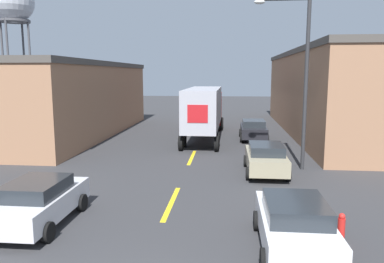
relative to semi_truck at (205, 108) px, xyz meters
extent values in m
cube|color=yellow|center=(-0.32, -15.56, -2.34)|extent=(0.20, 3.95, 0.01)
cube|color=yellow|center=(-0.32, -7.36, -2.34)|extent=(0.20, 3.95, 0.01)
cube|color=#9E7051|center=(-11.99, 0.46, 0.47)|extent=(8.84, 21.47, 5.63)
cube|color=#4C4742|center=(-11.99, 0.46, 3.48)|extent=(9.04, 21.67, 0.40)
cube|color=#9E7051|center=(10.96, 3.57, 0.95)|extent=(8.05, 26.45, 6.59)
cube|color=#4C4742|center=(10.96, 3.57, 4.44)|extent=(8.25, 26.65, 0.40)
cube|color=#B21919|center=(0.06, 4.92, -0.43)|extent=(2.27, 3.20, 2.81)
cube|color=#A8A8B2|center=(-0.02, -1.58, 0.21)|extent=(2.46, 9.25, 2.85)
cube|color=red|center=(-0.07, -6.21, 0.21)|extent=(1.30, 0.04, 1.14)
cylinder|color=black|center=(1.24, 5.30, -1.83)|extent=(0.29, 1.03, 1.03)
cylinder|color=black|center=(-1.12, 5.33, -1.83)|extent=(0.29, 1.03, 1.03)
cylinder|color=black|center=(1.22, 4.03, -1.83)|extent=(0.29, 1.03, 1.03)
cylinder|color=black|center=(-1.13, 4.06, -1.83)|extent=(0.29, 1.03, 1.03)
cylinder|color=black|center=(1.13, -4.01, -1.83)|extent=(0.29, 1.03, 1.03)
cylinder|color=black|center=(-1.22, -3.98, -1.83)|extent=(0.29, 1.03, 1.03)
cylinder|color=black|center=(1.12, -5.41, -1.83)|extent=(0.29, 1.03, 1.03)
cylinder|color=black|center=(-1.24, -5.38, -1.83)|extent=(0.29, 1.03, 1.03)
cube|color=tan|center=(3.79, -10.65, -1.66)|extent=(1.88, 4.26, 0.75)
cube|color=#23282D|center=(3.79, -10.78, -1.05)|extent=(1.65, 2.22, 0.47)
cylinder|color=black|center=(4.73, -9.33, -2.03)|extent=(0.22, 0.63, 0.63)
cylinder|color=black|center=(2.85, -9.33, -2.03)|extent=(0.22, 0.63, 0.63)
cylinder|color=black|center=(4.73, -11.97, -2.03)|extent=(0.22, 0.63, 0.63)
cylinder|color=black|center=(2.85, -11.97, -2.03)|extent=(0.22, 0.63, 0.63)
cube|color=silver|center=(-4.43, -18.03, -1.66)|extent=(1.88, 4.26, 0.75)
cube|color=#23282D|center=(-4.43, -18.16, -1.05)|extent=(1.65, 2.22, 0.47)
cylinder|color=black|center=(-3.49, -16.71, -2.03)|extent=(0.22, 0.63, 0.63)
cylinder|color=black|center=(-5.37, -16.71, -2.03)|extent=(0.22, 0.63, 0.63)
cylinder|color=black|center=(-3.49, -19.35, -2.03)|extent=(0.22, 0.63, 0.63)
cube|color=black|center=(3.79, -0.62, -1.66)|extent=(1.88, 4.26, 0.75)
cube|color=#23282D|center=(3.79, -0.75, -1.05)|extent=(1.65, 2.22, 0.47)
cylinder|color=black|center=(4.73, 0.70, -2.03)|extent=(0.22, 0.63, 0.63)
cylinder|color=black|center=(2.85, 0.70, -2.03)|extent=(0.22, 0.63, 0.63)
cylinder|color=black|center=(4.73, -1.95, -2.03)|extent=(0.22, 0.63, 0.63)
cylinder|color=black|center=(2.85, -1.95, -2.03)|extent=(0.22, 0.63, 0.63)
cube|color=silver|center=(3.79, -19.14, -1.66)|extent=(1.88, 4.26, 0.75)
cube|color=#23282D|center=(3.79, -19.27, -1.05)|extent=(1.65, 2.22, 0.47)
cylinder|color=black|center=(4.73, -17.82, -2.03)|extent=(0.22, 0.63, 0.63)
cylinder|color=black|center=(2.85, -17.82, -2.03)|extent=(0.22, 0.63, 0.63)
cylinder|color=black|center=(2.85, -20.46, -2.03)|extent=(0.22, 0.63, 0.63)
cylinder|color=#47474C|center=(-24.42, 18.45, 3.71)|extent=(0.28, 0.28, 12.10)
cylinder|color=#47474C|center=(-26.32, 20.35, 3.71)|extent=(0.28, 0.28, 12.10)
cylinder|color=#47474C|center=(-28.22, 18.45, 3.71)|extent=(0.28, 0.28, 12.10)
cylinder|color=#47474C|center=(-26.32, 16.55, 3.71)|extent=(0.28, 0.28, 12.10)
cylinder|color=#4C4C51|center=(-26.32, 18.45, 9.56)|extent=(4.08, 4.08, 0.30)
sphere|color=#B7BCC6|center=(-26.32, 18.45, 12.07)|extent=(5.43, 5.43, 5.43)
cylinder|color=#2D2D30|center=(5.83, -9.63, 2.10)|extent=(0.20, 0.20, 8.89)
ellipsoid|color=silver|center=(3.35, -9.63, 6.29)|extent=(0.56, 0.32, 0.22)
cylinder|color=red|center=(5.32, -18.45, -1.98)|extent=(0.22, 0.22, 0.74)
sphere|color=red|center=(5.32, -18.45, -1.55)|extent=(0.20, 0.20, 0.20)
camera|label=1|loc=(1.89, -29.54, 2.68)|focal=35.00mm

